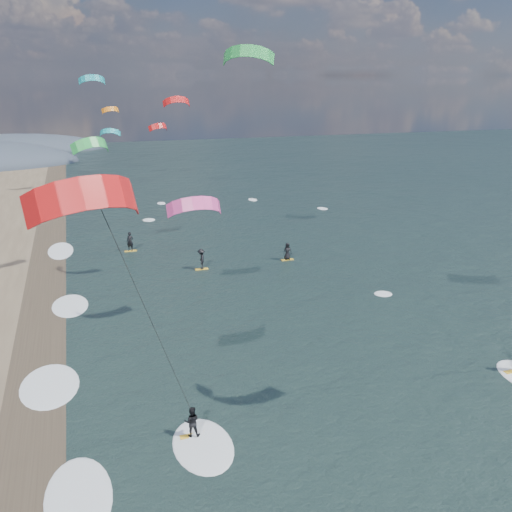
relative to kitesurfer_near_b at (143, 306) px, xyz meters
name	(u,v)px	position (x,y,z in m)	size (l,w,h in m)	color
wet_sand_strip	(30,445)	(-4.67, 5.65, -8.19)	(3.00, 240.00, 0.00)	#382D23
kitesurfer_near_b	(143,306)	(0.00, 0.00, 0.00)	(6.81, 8.47, 13.47)	gold
far_kitesurfers	(206,253)	(8.34, 28.14, -7.34)	(13.89, 7.91, 1.80)	gold
bg_kite_field	(141,113)	(6.05, 50.14, 3.12)	(14.33, 74.19, 11.24)	#D83F8C
shoreline_surf	(60,387)	(-3.47, 10.40, -8.19)	(2.40, 79.40, 0.11)	white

